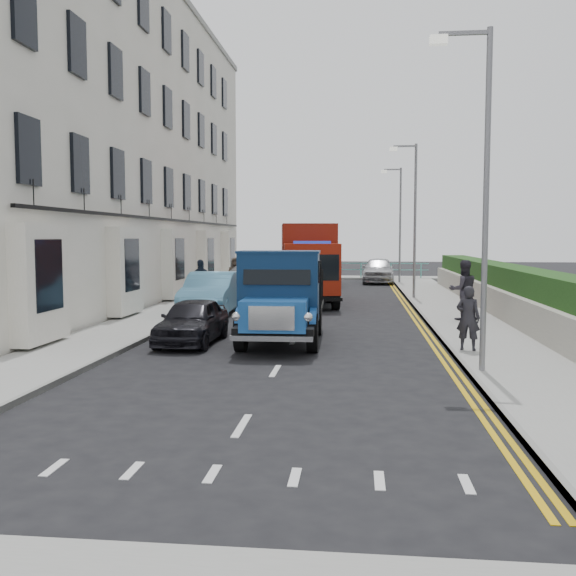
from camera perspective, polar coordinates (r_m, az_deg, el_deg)
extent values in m
plane|color=black|center=(15.75, -0.21, -5.90)|extent=(120.00, 120.00, 0.00)
cube|color=gray|center=(25.50, -9.64, -1.80)|extent=(2.40, 38.00, 0.12)
cube|color=gray|center=(24.81, 14.42, -2.06)|extent=(2.60, 38.00, 0.12)
cube|color=gray|center=(44.51, 3.92, 0.95)|extent=(30.00, 2.50, 0.12)
plane|color=#4D5B69|center=(75.46, 4.84, 2.38)|extent=(120.00, 120.00, 0.00)
cube|color=white|center=(30.80, -15.63, 12.12)|extent=(6.00, 30.00, 14.00)
cube|color=black|center=(29.52, -9.77, 5.94)|extent=(0.12, 28.00, 0.10)
cube|color=#B2AD9E|center=(24.98, 17.39, -0.95)|extent=(0.30, 28.00, 1.00)
cube|color=#183D13|center=(25.09, 18.98, -0.05)|extent=(1.20, 28.00, 1.70)
cube|color=#59B2A5|center=(43.66, 3.89, 2.22)|extent=(13.00, 0.08, 0.06)
cube|color=#59B2A5|center=(43.68, 3.88, 1.66)|extent=(13.00, 0.06, 0.05)
cylinder|color=slate|center=(13.65, 17.18, 7.05)|extent=(0.12, 0.12, 7.00)
cube|color=slate|center=(14.14, 15.40, 21.01)|extent=(1.00, 0.08, 0.08)
cube|color=beige|center=(14.04, 13.24, 20.66)|extent=(0.35, 0.18, 0.18)
cylinder|color=slate|center=(29.51, 11.22, 5.72)|extent=(0.12, 0.12, 7.00)
cube|color=slate|center=(29.74, 10.34, 12.30)|extent=(1.00, 0.08, 0.08)
cube|color=beige|center=(29.69, 9.35, 12.09)|extent=(0.35, 0.18, 0.18)
cylinder|color=slate|center=(39.48, 9.94, 5.43)|extent=(0.12, 0.12, 7.00)
cube|color=slate|center=(39.65, 9.27, 10.36)|extent=(1.00, 0.08, 0.08)
cube|color=beige|center=(39.62, 8.54, 10.20)|extent=(0.35, 0.18, 0.18)
cylinder|color=black|center=(16.07, -4.20, -3.94)|extent=(0.29, 0.98, 0.97)
cylinder|color=black|center=(15.89, 2.19, -4.02)|extent=(0.29, 0.98, 0.97)
cylinder|color=black|center=(18.85, -2.86, -2.67)|extent=(0.29, 0.98, 0.97)
cylinder|color=black|center=(18.70, 2.57, -2.73)|extent=(0.29, 0.98, 0.97)
cube|color=black|center=(17.33, -0.55, -2.83)|extent=(2.05, 4.91, 0.18)
cube|color=#1C5098|center=(15.44, -1.20, -2.38)|extent=(1.60, 1.36, 0.73)
cube|color=silver|center=(14.77, -1.47, -2.69)|extent=(1.07, 0.11, 0.56)
cube|color=#0C2444|center=(16.53, -0.78, 0.10)|extent=(2.06, 1.27, 1.78)
cube|color=black|center=(18.51, -0.21, -1.63)|extent=(2.20, 2.89, 0.12)
cylinder|color=black|center=(25.09, -0.03, -0.85)|extent=(0.41, 1.02, 0.99)
cylinder|color=black|center=(25.19, 4.25, -0.84)|extent=(0.41, 1.02, 0.99)
cylinder|color=black|center=(27.86, -0.14, -0.31)|extent=(0.41, 1.02, 0.99)
cylinder|color=black|center=(27.95, 3.73, -0.30)|extent=(0.41, 1.02, 0.99)
cylinder|color=black|center=(29.83, -0.20, 0.02)|extent=(0.41, 1.02, 0.99)
cylinder|color=black|center=(29.91, 3.41, 0.02)|extent=(0.41, 1.02, 0.99)
cube|color=black|center=(27.43, 1.85, -0.01)|extent=(2.84, 6.49, 0.22)
cube|color=maroon|center=(25.04, 2.12, 1.71)|extent=(2.35, 1.96, 1.97)
cube|color=black|center=(24.22, 2.23, 1.83)|extent=(1.97, 0.32, 0.99)
cube|color=maroon|center=(28.34, 1.75, 2.95)|extent=(2.81, 4.91, 2.69)
imported|color=black|center=(17.45, -8.52, -2.89)|extent=(1.52, 3.61, 1.22)
imported|color=#60A5CD|center=(23.71, -6.84, -0.49)|extent=(1.85, 4.81, 1.56)
imported|color=#A2A2A6|center=(30.43, -3.70, 0.58)|extent=(2.36, 5.25, 1.50)
imported|color=black|center=(38.13, 2.80, 1.24)|extent=(2.78, 4.92, 1.30)
imported|color=#B7B8BC|center=(40.25, 8.04, 1.59)|extent=(2.11, 4.80, 1.61)
imported|color=#232227|center=(16.09, 15.72, -2.58)|extent=(0.66, 0.53, 1.57)
imported|color=#2B2831|center=(21.88, 15.33, -0.18)|extent=(1.09, 0.92, 1.98)
imported|color=black|center=(25.56, -7.72, 0.45)|extent=(1.17, 0.92, 1.85)
imported|color=#42382F|center=(32.46, -4.73, 1.23)|extent=(0.95, 0.74, 1.71)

